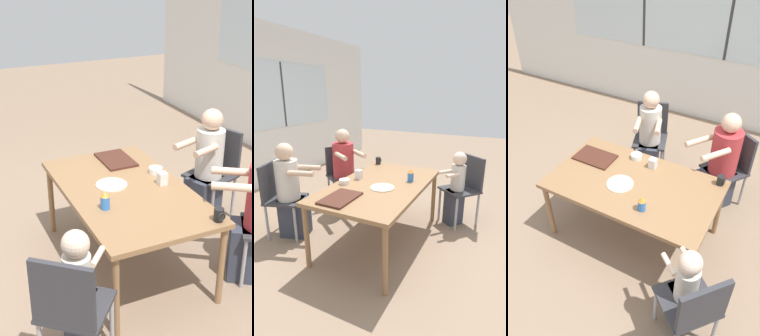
# 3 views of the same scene
# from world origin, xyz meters

# --- Properties ---
(ground_plane) EXTENTS (16.00, 16.00, 0.00)m
(ground_plane) POSITION_xyz_m (0.00, 0.00, 0.00)
(ground_plane) COLOR #8C725B
(wall_back_with_windows) EXTENTS (8.40, 0.08, 2.80)m
(wall_back_with_windows) POSITION_xyz_m (0.00, 2.69, 1.42)
(wall_back_with_windows) COLOR silver
(wall_back_with_windows) RESTS_ON ground_plane
(dining_table) EXTENTS (1.59, 0.93, 0.70)m
(dining_table) POSITION_xyz_m (0.00, 0.00, 0.65)
(dining_table) COLOR olive
(dining_table) RESTS_ON ground_plane
(chair_for_woman_green_shirt) EXTENTS (0.56, 0.56, 0.88)m
(chair_for_woman_green_shirt) POSITION_xyz_m (0.68, 1.00, 0.53)
(chair_for_woman_green_shirt) COLOR #333338
(chair_for_woman_green_shirt) RESTS_ON ground_plane
(chair_for_man_blue_shirt) EXTENTS (0.51, 0.51, 0.88)m
(chair_for_man_blue_shirt) POSITION_xyz_m (-0.39, 1.14, 0.53)
(chair_for_man_blue_shirt) COLOR #333338
(chair_for_man_blue_shirt) RESTS_ON ground_plane
(chair_for_toddler) EXTENTS (0.56, 0.56, 0.88)m
(chair_for_toddler) POSITION_xyz_m (0.92, -0.78, 0.53)
(chair_for_toddler) COLOR #333338
(chair_for_toddler) RESTS_ON ground_plane
(person_woman_green_shirt) EXTENTS (0.56, 0.62, 1.17)m
(person_woman_green_shirt) POSITION_xyz_m (0.59, 0.86, 0.53)
(person_woman_green_shirt) COLOR #333847
(person_woman_green_shirt) RESTS_ON ground_plane
(person_man_blue_shirt) EXTENTS (0.40, 0.53, 1.13)m
(person_man_blue_shirt) POSITION_xyz_m (-0.34, 0.99, 0.52)
(person_man_blue_shirt) COLOR #333847
(person_man_blue_shirt) RESTS_ON ground_plane
(person_toddler) EXTENTS (0.35, 0.34, 0.96)m
(person_toddler) POSITION_xyz_m (0.81, -0.68, 0.47)
(person_toddler) COLOR #333847
(person_toddler) RESTS_ON ground_plane
(food_tray_dark) EXTENTS (0.41, 0.27, 0.02)m
(food_tray_dark) POSITION_xyz_m (-0.54, 0.15, 0.71)
(food_tray_dark) COLOR #472319
(food_tray_dark) RESTS_ON dining_table
(coffee_mug) EXTENTS (0.08, 0.07, 0.10)m
(coffee_mug) POSITION_xyz_m (0.71, 0.38, 0.75)
(coffee_mug) COLOR black
(coffee_mug) RESTS_ON dining_table
(sippy_cup) EXTENTS (0.07, 0.07, 0.14)m
(sippy_cup) POSITION_xyz_m (0.23, -0.27, 0.77)
(sippy_cup) COLOR blue
(sippy_cup) RESTS_ON dining_table
(milk_carton_small) EXTENTS (0.07, 0.07, 0.10)m
(milk_carton_small) POSITION_xyz_m (0.05, 0.30, 0.75)
(milk_carton_small) COLOR silver
(milk_carton_small) RESTS_ON dining_table
(bowl_white_shallow) EXTENTS (0.12, 0.12, 0.05)m
(bowl_white_shallow) POSITION_xyz_m (-0.17, 0.35, 0.73)
(bowl_white_shallow) COLOR white
(bowl_white_shallow) RESTS_ON dining_table
(plate_tortillas) EXTENTS (0.25, 0.25, 0.01)m
(plate_tortillas) POSITION_xyz_m (-0.11, -0.08, 0.71)
(plate_tortillas) COLOR beige
(plate_tortillas) RESTS_ON dining_table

